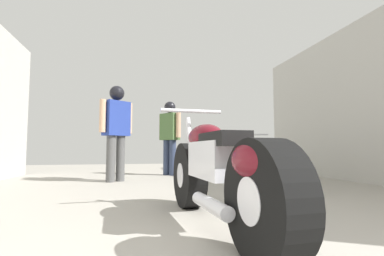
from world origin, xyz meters
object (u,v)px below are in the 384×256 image
at_px(motorcycle_maroon_cruiser, 217,171).
at_px(motorcycle_black_naked, 263,162).
at_px(mechanic_in_blue, 170,131).
at_px(mechanic_with_helmet, 116,124).

relative_size(motorcycle_maroon_cruiser, motorcycle_black_naked, 1.11).
relative_size(mechanic_in_blue, mechanic_with_helmet, 0.95).
bearing_deg(motorcycle_black_naked, mechanic_in_blue, 125.40).
distance_m(motorcycle_maroon_cruiser, mechanic_in_blue, 4.44).
height_order(motorcycle_maroon_cruiser, mechanic_with_helmet, mechanic_with_helmet).
distance_m(motorcycle_black_naked, mechanic_with_helmet, 2.78).
bearing_deg(motorcycle_maroon_cruiser, motorcycle_black_naked, 56.93).
xyz_separation_m(motorcycle_maroon_cruiser, mechanic_with_helmet, (-0.95, 3.33, 0.65)).
bearing_deg(motorcycle_black_naked, mechanic_with_helmet, 160.72).
distance_m(motorcycle_black_naked, mechanic_in_blue, 2.48).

